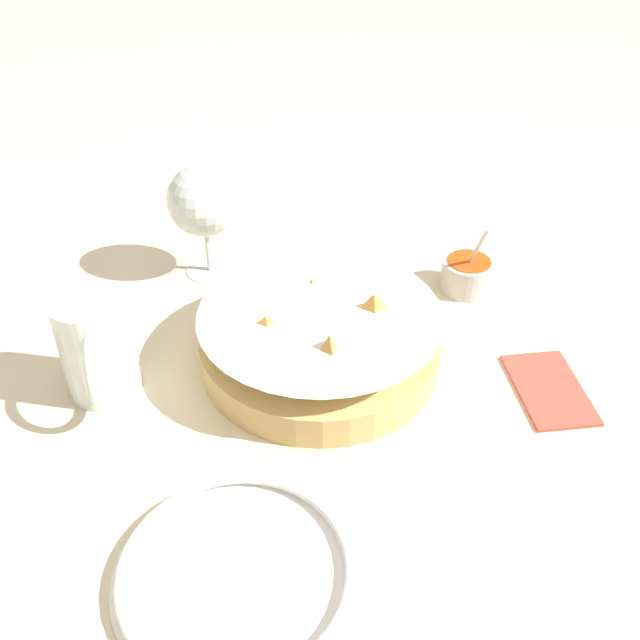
{
  "coord_description": "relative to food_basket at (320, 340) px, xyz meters",
  "views": [
    {
      "loc": [
        0.59,
        -0.14,
        0.53
      ],
      "look_at": [
        -0.01,
        -0.01,
        0.06
      ],
      "focal_mm": 40.0,
      "sensor_mm": 36.0,
      "label": 1
    }
  ],
  "objects": [
    {
      "name": "ground_plane",
      "position": [
        0.01,
        0.01,
        -0.03
      ],
      "size": [
        4.0,
        4.0,
        0.0
      ],
      "primitive_type": "plane",
      "color": "beige"
    },
    {
      "name": "food_basket",
      "position": [
        0.0,
        0.0,
        0.0
      ],
      "size": [
        0.27,
        0.27,
        0.09
      ],
      "color": "tan",
      "rests_on": "ground_plane"
    },
    {
      "name": "sauce_cup",
      "position": [
        -0.1,
        0.21,
        -0.01
      ],
      "size": [
        0.07,
        0.07,
        0.11
      ],
      "color": "#B7B7BC",
      "rests_on": "ground_plane"
    },
    {
      "name": "wine_glass",
      "position": [
        -0.21,
        -0.1,
        0.07
      ],
      "size": [
        0.09,
        0.09,
        0.15
      ],
      "color": "silver",
      "rests_on": "ground_plane"
    },
    {
      "name": "beer_mug",
      "position": [
        -0.0,
        -0.24,
        0.02
      ],
      "size": [
        0.12,
        0.08,
        0.12
      ],
      "color": "silver",
      "rests_on": "ground_plane"
    },
    {
      "name": "side_plate",
      "position": [
        0.25,
        -0.13,
        -0.02
      ],
      "size": [
        0.21,
        0.21,
        0.01
      ],
      "color": "white",
      "rests_on": "ground_plane"
    },
    {
      "name": "napkin",
      "position": [
        0.1,
        0.23,
        -0.03
      ],
      "size": [
        0.12,
        0.08,
        0.01
      ],
      "color": "#DB4C3D",
      "rests_on": "ground_plane"
    }
  ]
}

